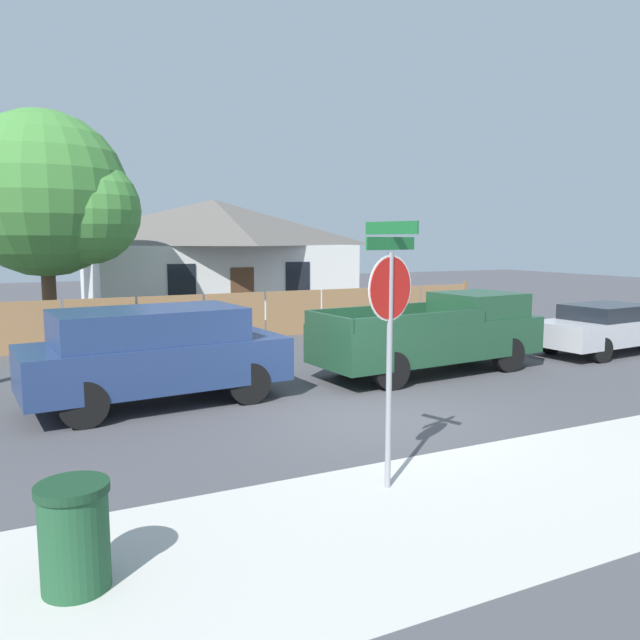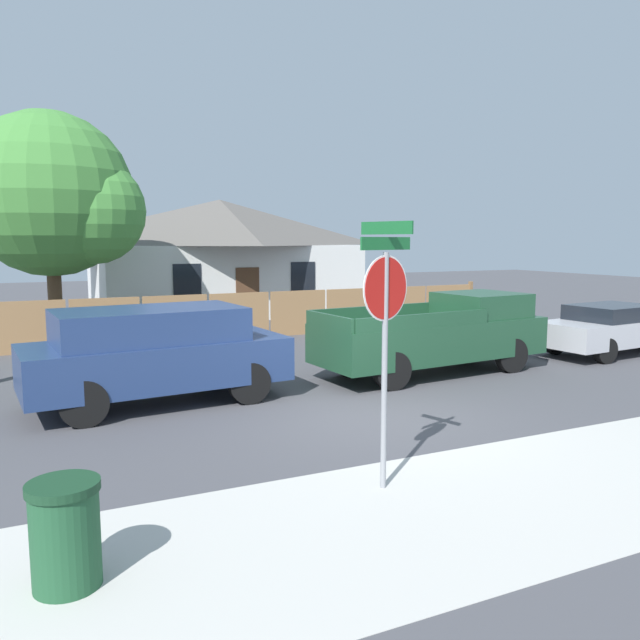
# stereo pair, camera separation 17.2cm
# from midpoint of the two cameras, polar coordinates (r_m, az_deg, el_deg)

# --- Properties ---
(ground_plane) EXTENTS (80.00, 80.00, 0.00)m
(ground_plane) POSITION_cam_midpoint_polar(r_m,az_deg,el_deg) (10.89, 4.42, -8.74)
(ground_plane) COLOR #47474C
(sidewalk_strip) EXTENTS (36.00, 3.20, 0.01)m
(sidewalk_strip) POSITION_cam_midpoint_polar(r_m,az_deg,el_deg) (8.17, 17.80, -14.63)
(sidewalk_strip) COLOR beige
(sidewalk_strip) RESTS_ON ground
(wooden_fence) EXTENTS (15.70, 0.12, 1.51)m
(wooden_fence) POSITION_cam_midpoint_polar(r_m,az_deg,el_deg) (19.47, -5.26, 0.51)
(wooden_fence) COLOR #997047
(wooden_fence) RESTS_ON ground
(house) EXTENTS (10.78, 7.44, 4.67)m
(house) POSITION_cam_midpoint_polar(r_m,az_deg,el_deg) (26.50, -9.79, 5.95)
(house) COLOR white
(house) RESTS_ON ground
(oak_tree) EXTENTS (4.96, 4.73, 6.67)m
(oak_tree) POSITION_cam_midpoint_polar(r_m,az_deg,el_deg) (19.75, -23.47, 10.19)
(oak_tree) COLOR brown
(oak_tree) RESTS_ON ground
(red_suv) EXTENTS (4.83, 2.33, 1.78)m
(red_suv) POSITION_cam_midpoint_polar(r_m,az_deg,el_deg) (11.81, -15.28, -2.85)
(red_suv) COLOR navy
(red_suv) RESTS_ON ground
(orange_pickup) EXTENTS (5.59, 2.32, 1.77)m
(orange_pickup) POSITION_cam_midpoint_polar(r_m,az_deg,el_deg) (14.39, 10.19, -1.24)
(orange_pickup) COLOR #1E472D
(orange_pickup) RESTS_ON ground
(parked_sedan) EXTENTS (4.73, 2.09, 1.32)m
(parked_sedan) POSITION_cam_midpoint_polar(r_m,az_deg,el_deg) (18.32, 24.67, -0.60)
(parked_sedan) COLOR #B7B7BC
(parked_sedan) RESTS_ON ground
(stop_sign) EXTENTS (0.82, 0.74, 3.22)m
(stop_sign) POSITION_cam_midpoint_polar(r_m,az_deg,el_deg) (7.40, 5.76, 0.89)
(stop_sign) COLOR gray
(stop_sign) RESTS_ON ground
(trash_bin) EXTENTS (0.62, 0.62, 0.95)m
(trash_bin) POSITION_cam_midpoint_polar(r_m,az_deg,el_deg) (6.09, -22.32, -17.79)
(trash_bin) COLOR #1E4C2D
(trash_bin) RESTS_ON ground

